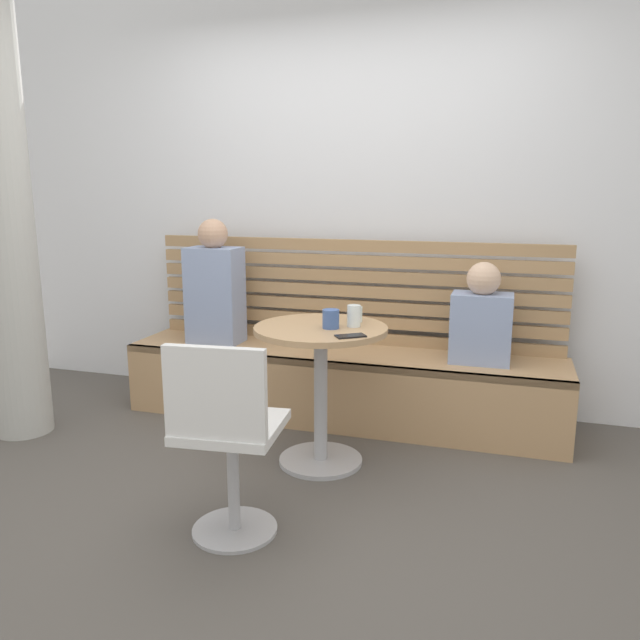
{
  "coord_description": "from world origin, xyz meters",
  "views": [
    {
      "loc": [
        0.97,
        -2.35,
        1.42
      ],
      "look_at": [
        0.04,
        0.66,
        0.75
      ],
      "focal_mm": 34.58,
      "sensor_mm": 36.0,
      "label": 1
    }
  ],
  "objects_px": {
    "cafe_table": "(321,368)",
    "person_child_left": "(481,319)",
    "cup_glass_short": "(355,314)",
    "white_chair": "(226,434)",
    "cup_mug_blue": "(331,319)",
    "person_adult": "(215,288)",
    "phone_on_table": "(350,336)",
    "booth_bench": "(340,385)",
    "cup_water_clear": "(354,316)"
  },
  "relations": [
    {
      "from": "cup_mug_blue",
      "to": "cup_water_clear",
      "type": "distance_m",
      "value": 0.12
    },
    {
      "from": "booth_bench",
      "to": "person_child_left",
      "type": "xyz_separation_m",
      "value": [
        0.83,
        0.01,
        0.47
      ]
    },
    {
      "from": "cup_mug_blue",
      "to": "booth_bench",
      "type": "bearing_deg",
      "value": 101.16
    },
    {
      "from": "person_adult",
      "to": "booth_bench",
      "type": "bearing_deg",
      "value": 0.29
    },
    {
      "from": "cafe_table",
      "to": "phone_on_table",
      "type": "relative_size",
      "value": 5.29
    },
    {
      "from": "white_chair",
      "to": "phone_on_table",
      "type": "xyz_separation_m",
      "value": [
        0.34,
        0.64,
        0.28
      ]
    },
    {
      "from": "person_adult",
      "to": "phone_on_table",
      "type": "height_order",
      "value": "person_adult"
    },
    {
      "from": "cafe_table",
      "to": "person_child_left",
      "type": "height_order",
      "value": "person_child_left"
    },
    {
      "from": "white_chair",
      "to": "cup_mug_blue",
      "type": "bearing_deg",
      "value": 75.47
    },
    {
      "from": "booth_bench",
      "to": "phone_on_table",
      "type": "xyz_separation_m",
      "value": [
        0.27,
        -0.81,
        0.52
      ]
    },
    {
      "from": "cup_mug_blue",
      "to": "cafe_table",
      "type": "bearing_deg",
      "value": 156.74
    },
    {
      "from": "booth_bench",
      "to": "cup_mug_blue",
      "type": "bearing_deg",
      "value": -78.84
    },
    {
      "from": "cafe_table",
      "to": "person_adult",
      "type": "bearing_deg",
      "value": 145.07
    },
    {
      "from": "cafe_table",
      "to": "cup_water_clear",
      "type": "xyz_separation_m",
      "value": [
        0.16,
        0.05,
        0.28
      ]
    },
    {
      "from": "person_child_left",
      "to": "cup_water_clear",
      "type": "xyz_separation_m",
      "value": [
        -0.6,
        -0.61,
        0.1
      ]
    },
    {
      "from": "booth_bench",
      "to": "person_child_left",
      "type": "bearing_deg",
      "value": 0.84
    },
    {
      "from": "cup_glass_short",
      "to": "booth_bench",
      "type": "bearing_deg",
      "value": 113.42
    },
    {
      "from": "white_chair",
      "to": "cup_glass_short",
      "type": "xyz_separation_m",
      "value": [
        0.28,
        0.97,
        0.32
      ]
    },
    {
      "from": "cafe_table",
      "to": "person_child_left",
      "type": "xyz_separation_m",
      "value": [
        0.76,
        0.65,
        0.17
      ]
    },
    {
      "from": "cup_mug_blue",
      "to": "white_chair",
      "type": "bearing_deg",
      "value": -104.53
    },
    {
      "from": "person_child_left",
      "to": "phone_on_table",
      "type": "xyz_separation_m",
      "value": [
        -0.56,
        -0.83,
        0.05
      ]
    },
    {
      "from": "phone_on_table",
      "to": "person_child_left",
      "type": "bearing_deg",
      "value": -69.65
    },
    {
      "from": "cup_glass_short",
      "to": "cup_mug_blue",
      "type": "bearing_deg",
      "value": -112.04
    },
    {
      "from": "cafe_table",
      "to": "cup_mug_blue",
      "type": "bearing_deg",
      "value": -23.26
    },
    {
      "from": "cafe_table",
      "to": "phone_on_table",
      "type": "xyz_separation_m",
      "value": [
        0.2,
        -0.17,
        0.23
      ]
    },
    {
      "from": "cafe_table",
      "to": "phone_on_table",
      "type": "distance_m",
      "value": 0.35
    },
    {
      "from": "person_child_left",
      "to": "white_chair",
      "type": "bearing_deg",
      "value": -121.66
    },
    {
      "from": "white_chair",
      "to": "person_adult",
      "type": "bearing_deg",
      "value": 117.89
    },
    {
      "from": "cup_water_clear",
      "to": "person_adult",
      "type": "bearing_deg",
      "value": 151.16
    },
    {
      "from": "cafe_table",
      "to": "person_adult",
      "type": "relative_size",
      "value": 0.93
    },
    {
      "from": "cup_glass_short",
      "to": "person_child_left",
      "type": "bearing_deg",
      "value": 38.2
    },
    {
      "from": "cup_glass_short",
      "to": "cup_water_clear",
      "type": "relative_size",
      "value": 0.73
    },
    {
      "from": "cup_glass_short",
      "to": "cup_water_clear",
      "type": "distance_m",
      "value": 0.12
    },
    {
      "from": "person_child_left",
      "to": "phone_on_table",
      "type": "distance_m",
      "value": 1.0
    },
    {
      "from": "white_chair",
      "to": "person_child_left",
      "type": "distance_m",
      "value": 1.74
    },
    {
      "from": "cafe_table",
      "to": "cup_glass_short",
      "type": "relative_size",
      "value": 9.25
    },
    {
      "from": "white_chair",
      "to": "cup_mug_blue",
      "type": "height_order",
      "value": "white_chair"
    },
    {
      "from": "person_child_left",
      "to": "cup_glass_short",
      "type": "relative_size",
      "value": 7.26
    },
    {
      "from": "person_adult",
      "to": "cup_glass_short",
      "type": "distance_m",
      "value": 1.15
    },
    {
      "from": "cafe_table",
      "to": "white_chair",
      "type": "bearing_deg",
      "value": -99.99
    },
    {
      "from": "cup_water_clear",
      "to": "cup_mug_blue",
      "type": "bearing_deg",
      "value": -144.18
    },
    {
      "from": "booth_bench",
      "to": "phone_on_table",
      "type": "bearing_deg",
      "value": -71.58
    },
    {
      "from": "person_adult",
      "to": "cup_water_clear",
      "type": "relative_size",
      "value": 7.26
    },
    {
      "from": "booth_bench",
      "to": "phone_on_table",
      "type": "distance_m",
      "value": 1.0
    },
    {
      "from": "person_adult",
      "to": "person_child_left",
      "type": "distance_m",
      "value": 1.67
    },
    {
      "from": "cup_glass_short",
      "to": "white_chair",
      "type": "bearing_deg",
      "value": -106.02
    },
    {
      "from": "person_child_left",
      "to": "booth_bench",
      "type": "bearing_deg",
      "value": -179.16
    },
    {
      "from": "person_adult",
      "to": "person_child_left",
      "type": "relative_size",
      "value": 1.37
    },
    {
      "from": "person_child_left",
      "to": "cup_glass_short",
      "type": "xyz_separation_m",
      "value": [
        -0.62,
        -0.49,
        0.09
      ]
    },
    {
      "from": "white_chair",
      "to": "phone_on_table",
      "type": "distance_m",
      "value": 0.78
    }
  ]
}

